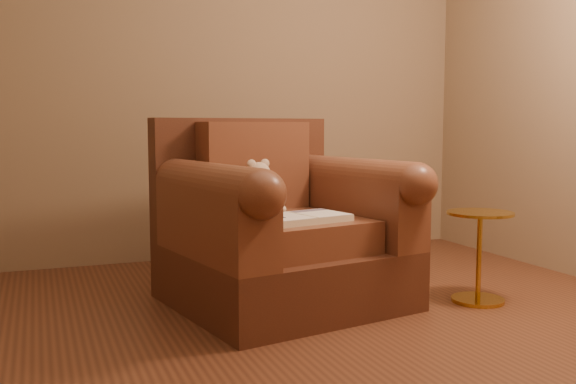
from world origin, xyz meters
name	(u,v)px	position (x,y,z in m)	size (l,w,h in m)	color
floor	(324,342)	(0.00, 0.00, 0.00)	(4.00, 4.00, 0.00)	brown
armchair	(279,231)	(0.05, 0.69, 0.39)	(1.28, 1.24, 1.00)	#4E291A
teddy_bear	(262,193)	(-0.02, 0.77, 0.59)	(0.22, 0.25, 0.30)	#D3B393
guidebook	(302,218)	(0.07, 0.43, 0.49)	(0.50, 0.37, 0.04)	beige
side_table	(479,254)	(1.05, 0.28, 0.27)	(0.35, 0.35, 0.49)	gold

